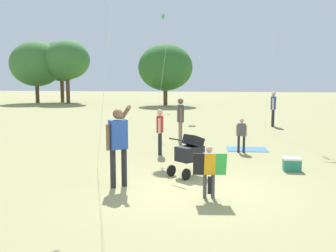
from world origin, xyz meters
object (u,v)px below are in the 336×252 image
at_px(person_kid_running, 273,106).
at_px(person_couple_left, 180,117).
at_px(person_adult_flyer, 118,140).
at_px(person_back_turned, 242,133).
at_px(person_sitting_far, 160,128).
at_px(cooler_box, 292,164).
at_px(picnic_blanket, 247,149).
at_px(stroller, 190,151).
at_px(child_with_butterfly_kite, 209,167).

bearing_deg(person_kid_running, person_couple_left, -124.26).
height_order(person_adult_flyer, person_back_turned, person_adult_flyer).
bearing_deg(person_sitting_far, cooler_box, -24.66).
bearing_deg(picnic_blanket, cooler_box, -71.93).
bearing_deg(person_couple_left, cooler_box, -48.01).
xyz_separation_m(person_sitting_far, person_kid_running, (4.48, 7.89, 0.18)).
height_order(person_sitting_far, cooler_box, person_sitting_far).
distance_m(stroller, person_sitting_far, 2.82).
xyz_separation_m(person_adult_flyer, picnic_blanket, (3.14, 5.04, -1.05)).
xyz_separation_m(person_couple_left, picnic_blanket, (2.36, -0.72, -0.99)).
height_order(person_adult_flyer, cooler_box, person_adult_flyer).
bearing_deg(person_sitting_far, child_with_butterfly_kite, -68.80).
distance_m(stroller, picnic_blanket, 4.18).
relative_size(person_adult_flyer, person_back_turned, 1.63).
distance_m(child_with_butterfly_kite, picnic_blanket, 5.76).
distance_m(stroller, person_couple_left, 4.60).
bearing_deg(person_adult_flyer, person_sitting_far, 84.94).
xyz_separation_m(picnic_blanket, cooler_box, (0.97, -2.98, 0.17)).
relative_size(stroller, person_sitting_far, 0.72).
bearing_deg(child_with_butterfly_kite, stroller, 106.19).
bearing_deg(stroller, picnic_blanket, 66.75).
bearing_deg(cooler_box, picnic_blanket, 108.07).
relative_size(child_with_butterfly_kite, person_sitting_far, 0.74).
height_order(person_adult_flyer, person_kid_running, person_adult_flyer).
relative_size(person_adult_flyer, person_couple_left, 1.08).
bearing_deg(cooler_box, stroller, -162.40).
xyz_separation_m(stroller, person_kid_running, (3.31, 10.45, 0.42)).
xyz_separation_m(child_with_butterfly_kite, person_couple_left, (-1.25, 6.34, 0.35)).
distance_m(child_with_butterfly_kite, person_adult_flyer, 2.15).
xyz_separation_m(person_adult_flyer, person_back_turned, (2.91, 4.45, -0.39)).
distance_m(person_sitting_far, person_back_turned, 2.66).
relative_size(person_couple_left, cooler_box, 3.76).
xyz_separation_m(person_back_turned, picnic_blanket, (0.23, 0.59, -0.65)).
relative_size(person_adult_flyer, picnic_blanket, 1.36).
distance_m(person_adult_flyer, stroller, 2.00).
xyz_separation_m(person_adult_flyer, person_couple_left, (0.78, 5.77, -0.06)).
distance_m(person_couple_left, cooler_box, 5.04).
distance_m(child_with_butterfly_kite, cooler_box, 3.39).
xyz_separation_m(person_back_turned, cooler_box, (1.20, -2.38, -0.49)).
xyz_separation_m(person_sitting_far, person_back_turned, (2.58, 0.65, -0.19)).
distance_m(person_adult_flyer, picnic_blanket, 6.03).
bearing_deg(person_kid_running, person_back_turned, -104.71).
bearing_deg(person_sitting_far, stroller, -65.44).
bearing_deg(person_couple_left, picnic_blanket, -17.05).
bearing_deg(person_sitting_far, person_adult_flyer, -95.06).
xyz_separation_m(stroller, person_couple_left, (-0.73, 4.53, 0.39)).
height_order(child_with_butterfly_kite, person_back_turned, person_back_turned).
bearing_deg(person_kid_running, stroller, -107.57).
bearing_deg(cooler_box, child_with_butterfly_kite, -128.16).
height_order(child_with_butterfly_kite, person_sitting_far, person_sitting_far).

